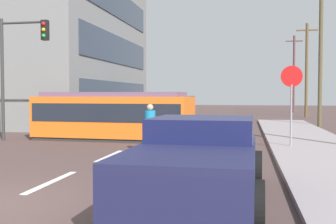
% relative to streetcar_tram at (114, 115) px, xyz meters
% --- Properties ---
extents(ground_plane, '(120.00, 120.00, 0.00)m').
position_rel_streetcar_tram_xyz_m(ground_plane, '(1.41, -0.68, -1.09)').
color(ground_plane, '#4D3A38').
extents(sidewalk_curb_right, '(3.20, 36.00, 0.14)m').
position_rel_streetcar_tram_xyz_m(sidewalk_curb_right, '(8.21, -4.68, -1.02)').
color(sidewalk_curb_right, gray).
rests_on(sidewalk_curb_right, ground).
extents(lane_stripe_1, '(0.16, 2.40, 0.01)m').
position_rel_streetcar_tram_xyz_m(lane_stripe_1, '(1.41, -8.68, -1.08)').
color(lane_stripe_1, silver).
rests_on(lane_stripe_1, ground).
extents(lane_stripe_2, '(0.16, 2.40, 0.01)m').
position_rel_streetcar_tram_xyz_m(lane_stripe_2, '(1.41, -4.68, -1.08)').
color(lane_stripe_2, silver).
rests_on(lane_stripe_2, ground).
extents(lane_stripe_3, '(0.16, 2.40, 0.01)m').
position_rel_streetcar_tram_xyz_m(lane_stripe_3, '(1.41, 6.00, -1.08)').
color(lane_stripe_3, silver).
rests_on(lane_stripe_3, ground).
extents(lane_stripe_4, '(0.16, 2.40, 0.01)m').
position_rel_streetcar_tram_xyz_m(lane_stripe_4, '(1.41, 12.00, -1.08)').
color(lane_stripe_4, silver).
rests_on(lane_stripe_4, ground).
extents(streetcar_tram, '(6.96, 2.86, 2.10)m').
position_rel_streetcar_tram_xyz_m(streetcar_tram, '(0.00, 0.00, 0.00)').
color(streetcar_tram, orange).
rests_on(streetcar_tram, ground).
extents(city_bus, '(2.72, 5.73, 1.89)m').
position_rel_streetcar_tram_xyz_m(city_bus, '(0.76, 9.15, -0.00)').
color(city_bus, '#214F9A').
rests_on(city_bus, ground).
extents(pedestrian_crossing, '(0.46, 0.36, 1.67)m').
position_rel_streetcar_tram_xyz_m(pedestrian_crossing, '(2.57, -3.87, -0.14)').
color(pedestrian_crossing, '#18334E').
rests_on(pedestrian_crossing, ground).
extents(pickup_truck_parked, '(2.37, 5.05, 1.55)m').
position_rel_streetcar_tram_xyz_m(pickup_truck_parked, '(4.91, -9.83, -0.29)').
color(pickup_truck_parked, '#1D2043').
rests_on(pickup_truck_parked, ground).
extents(parked_sedan_mid, '(2.03, 4.48, 1.19)m').
position_rel_streetcar_tram_xyz_m(parked_sedan_mid, '(-3.48, 3.96, -0.46)').
color(parked_sedan_mid, silver).
rests_on(parked_sedan_mid, ground).
extents(parked_sedan_far, '(2.02, 4.45, 1.19)m').
position_rel_streetcar_tram_xyz_m(parked_sedan_far, '(-3.83, 9.46, -0.46)').
color(parked_sedan_far, '#3A5C38').
rests_on(parked_sedan_far, ground).
extents(parked_sedan_furthest, '(2.00, 4.14, 1.19)m').
position_rel_streetcar_tram_xyz_m(parked_sedan_furthest, '(-3.54, 15.01, -0.46)').
color(parked_sedan_furthest, black).
rests_on(parked_sedan_furthest, ground).
extents(stop_sign, '(0.76, 0.07, 2.88)m').
position_rel_streetcar_tram_xyz_m(stop_sign, '(7.33, -2.08, 1.11)').
color(stop_sign, gray).
rests_on(stop_sign, sidewalk_curb_right).
extents(traffic_light_mast, '(2.23, 0.33, 5.24)m').
position_rel_streetcar_tram_xyz_m(traffic_light_mast, '(-3.78, -1.29, 2.53)').
color(traffic_light_mast, '#333333').
rests_on(traffic_light_mast, ground).
extents(utility_pole_mid, '(1.80, 0.24, 8.90)m').
position_rel_streetcar_tram_xyz_m(utility_pole_mid, '(10.23, 9.27, 3.55)').
color(utility_pole_mid, brown).
rests_on(utility_pole_mid, ground).
extents(utility_pole_far, '(1.80, 0.24, 8.17)m').
position_rel_streetcar_tram_xyz_m(utility_pole_far, '(10.90, 19.94, 3.18)').
color(utility_pole_far, brown).
rests_on(utility_pole_far, ground).
extents(utility_pole_distant, '(1.80, 0.24, 8.45)m').
position_rel_streetcar_tram_xyz_m(utility_pole_distant, '(10.90, 29.47, 3.33)').
color(utility_pole_distant, brown).
rests_on(utility_pole_distant, ground).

